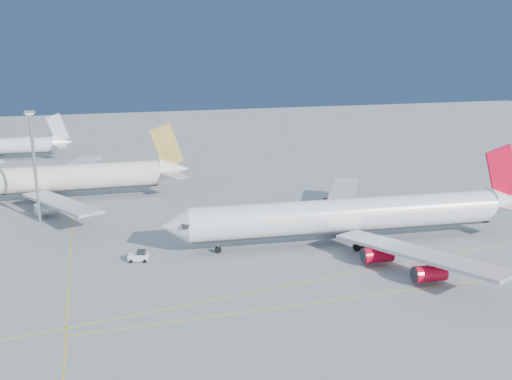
{
  "coord_description": "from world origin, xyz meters",
  "views": [
    {
      "loc": [
        -35.15,
        -87.5,
        37.83
      ],
      "look_at": [
        -0.77,
        28.64,
        7.0
      ],
      "focal_mm": 40.0,
      "sensor_mm": 36.0,
      "label": 1
    }
  ],
  "objects_px": {
    "airliner_virgin": "(355,215)",
    "pushback_tug": "(139,256)",
    "airliner_etihad": "(47,179)",
    "light_mast": "(34,158)"
  },
  "relations": [
    {
      "from": "airliner_etihad",
      "to": "light_mast",
      "type": "relative_size",
      "value": 2.91
    },
    {
      "from": "airliner_virgin",
      "to": "pushback_tug",
      "type": "height_order",
      "value": "airliner_virgin"
    },
    {
      "from": "airliner_etihad",
      "to": "pushback_tug",
      "type": "xyz_separation_m",
      "value": [
        17.75,
        -47.76,
        -4.72
      ]
    },
    {
      "from": "airliner_virgin",
      "to": "pushback_tug",
      "type": "xyz_separation_m",
      "value": [
        -41.66,
        1.83,
        -4.64
      ]
    },
    {
      "from": "airliner_virgin",
      "to": "light_mast",
      "type": "distance_m",
      "value": 69.08
    },
    {
      "from": "pushback_tug",
      "to": "light_mast",
      "type": "relative_size",
      "value": 0.16
    },
    {
      "from": "airliner_etihad",
      "to": "pushback_tug",
      "type": "relative_size",
      "value": 18.14
    },
    {
      "from": "airliner_virgin",
      "to": "light_mast",
      "type": "height_order",
      "value": "light_mast"
    },
    {
      "from": "airliner_etihad",
      "to": "airliner_virgin",
      "type": "bearing_deg",
      "value": -38.83
    },
    {
      "from": "airliner_virgin",
      "to": "pushback_tug",
      "type": "distance_m",
      "value": 41.96
    }
  ]
}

